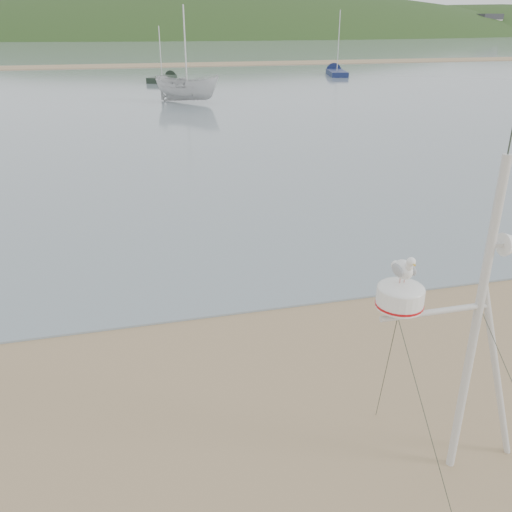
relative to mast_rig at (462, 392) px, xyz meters
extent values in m
plane|color=#907553|center=(-4.25, 0.57, -1.20)|extent=(560.00, 560.00, 0.00)
cube|color=slate|center=(-4.25, 132.57, -1.18)|extent=(560.00, 256.00, 0.04)
cube|color=#907553|center=(-4.25, 70.57, -1.12)|extent=(560.00, 7.00, 0.07)
ellipsoid|color=#1E3515|center=(35.75, 235.57, -23.20)|extent=(400.00, 180.00, 80.00)
ellipsoid|color=#1E3515|center=(175.75, 235.57, -16.60)|extent=(300.00, 135.00, 56.00)
cube|color=white|center=(-14.25, 196.57, 2.80)|extent=(8.40, 6.30, 8.00)
cube|color=white|center=(11.75, 196.57, 2.80)|extent=(8.40, 6.30, 8.00)
cube|color=white|center=(37.75, 196.57, 2.80)|extent=(8.40, 6.30, 8.00)
cube|color=white|center=(63.75, 196.57, 2.80)|extent=(8.40, 6.30, 8.00)
cube|color=white|center=(89.75, 196.57, 2.80)|extent=(8.40, 6.30, 8.00)
cube|color=white|center=(115.75, 196.57, 2.80)|extent=(8.40, 6.30, 8.00)
cube|color=white|center=(141.75, 196.57, 2.80)|extent=(8.40, 6.30, 8.00)
cylinder|color=beige|center=(0.06, 0.05, 0.84)|extent=(0.10, 0.10, 4.08)
cylinder|color=beige|center=(0.49, 0.05, 0.13)|extent=(0.94, 0.08, 2.68)
cylinder|color=beige|center=(-0.50, 0.05, 1.15)|extent=(1.33, 0.07, 0.07)
cube|color=beige|center=(-0.96, 0.05, 1.22)|extent=(0.16, 0.16, 0.09)
cylinder|color=white|center=(-0.96, 0.05, 1.38)|extent=(0.51, 0.51, 0.22)
cylinder|color=red|center=(-0.96, 0.05, 1.31)|extent=(0.52, 0.52, 0.03)
ellipsoid|color=white|center=(-0.96, 0.05, 1.49)|extent=(0.51, 0.51, 0.14)
cube|color=beige|center=(0.16, 0.05, 1.88)|extent=(0.20, 0.04, 0.04)
cylinder|color=tan|center=(-0.98, 0.05, 1.60)|extent=(0.01, 0.01, 0.07)
cylinder|color=tan|center=(-0.93, 0.05, 1.60)|extent=(0.01, 0.01, 0.07)
ellipsoid|color=white|center=(-0.96, 0.05, 1.72)|extent=(0.17, 0.28, 0.20)
ellipsoid|color=#9B9EA3|center=(-1.04, 0.04, 1.72)|extent=(0.05, 0.22, 0.13)
ellipsoid|color=#9B9EA3|center=(-0.88, 0.04, 1.72)|extent=(0.05, 0.22, 0.13)
cone|color=white|center=(-0.96, 0.19, 1.70)|extent=(0.09, 0.08, 0.09)
ellipsoid|color=white|center=(-0.96, -0.05, 1.81)|extent=(0.08, 0.08, 0.12)
sphere|color=white|center=(-0.96, -0.08, 1.86)|extent=(0.10, 0.10, 0.10)
cone|color=gold|center=(-0.96, -0.13, 1.86)|extent=(0.02, 0.05, 0.02)
imported|color=silver|center=(1.36, 34.91, 1.30)|extent=(2.63, 2.62, 4.92)
cube|color=#151F4A|center=(19.46, 51.64, -0.91)|extent=(2.93, 5.56, 0.50)
cone|color=#151F4A|center=(20.28, 54.93, -0.91)|extent=(2.10, 2.21, 1.70)
cylinder|color=beige|center=(19.46, 51.64, 2.26)|extent=(0.08, 0.08, 5.83)
cube|color=black|center=(0.93, 49.66, -0.91)|extent=(3.18, 4.07, 0.50)
cone|color=black|center=(2.27, 51.84, -0.91)|extent=(1.82, 1.86, 1.28)
cylinder|color=beige|center=(0.93, 49.66, 1.54)|extent=(0.08, 0.08, 4.39)
camera|label=1|loc=(-3.74, -4.56, 4.11)|focal=38.00mm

